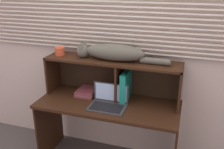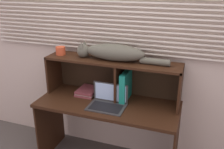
# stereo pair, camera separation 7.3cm
# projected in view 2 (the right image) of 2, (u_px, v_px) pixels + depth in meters

# --- Properties ---
(back_panel_with_blinds) EXTENTS (4.40, 0.08, 2.50)m
(back_panel_with_blinds) POSITION_uv_depth(u_px,v_px,m) (118.00, 42.00, 2.54)
(back_panel_with_blinds) COLOR beige
(back_panel_with_blinds) RESTS_ON ground
(desk) EXTENTS (1.38, 0.57, 0.72)m
(desk) POSITION_uv_depth(u_px,v_px,m) (108.00, 116.00, 2.50)
(desk) COLOR black
(desk) RESTS_ON ground
(hutch_shelf_unit) EXTENTS (1.34, 0.29, 0.40)m
(hutch_shelf_unit) POSITION_uv_depth(u_px,v_px,m) (114.00, 71.00, 2.48)
(hutch_shelf_unit) COLOR black
(hutch_shelf_unit) RESTS_ON desk
(cat) EXTENTS (0.92, 0.17, 0.16)m
(cat) POSITION_uv_depth(u_px,v_px,m) (112.00, 52.00, 2.39)
(cat) COLOR #515043
(cat) RESTS_ON hutch_shelf_unit
(laptop) EXTENTS (0.35, 0.24, 0.20)m
(laptop) POSITION_uv_depth(u_px,v_px,m) (108.00, 102.00, 2.38)
(laptop) COLOR #303030
(laptop) RESTS_ON desk
(binder_upright) EXTENTS (0.06, 0.26, 0.29)m
(binder_upright) POSITION_uv_depth(u_px,v_px,m) (126.00, 86.00, 2.46)
(binder_upright) COLOR #16806D
(binder_upright) RESTS_ON desk
(book_stack) EXTENTS (0.20, 0.25, 0.05)m
(book_stack) POSITION_uv_depth(u_px,v_px,m) (88.00, 91.00, 2.63)
(book_stack) COLOR brown
(book_stack) RESTS_ON desk
(small_basket) EXTENTS (0.10, 0.10, 0.08)m
(small_basket) POSITION_uv_depth(u_px,v_px,m) (61.00, 51.00, 2.58)
(small_basket) COLOR #C24727
(small_basket) RESTS_ON hutch_shelf_unit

